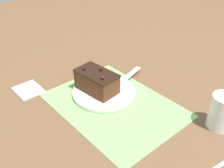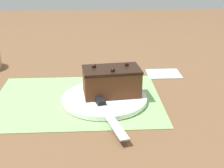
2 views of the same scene
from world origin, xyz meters
name	(u,v)px [view 1 (image 1 of 2)]	position (x,y,z in m)	size (l,w,h in m)	color
ground_plane	(114,105)	(0.00, 0.00, 0.00)	(3.00, 3.00, 0.00)	brown
placemat_woven	(114,105)	(0.00, 0.00, 0.00)	(0.46, 0.34, 0.00)	#7AB266
cake_plate	(104,92)	(0.07, -0.02, 0.01)	(0.23, 0.23, 0.01)	white
chocolate_cake	(97,81)	(0.10, 0.00, 0.05)	(0.16, 0.10, 0.09)	#512D19
serving_knife	(118,84)	(0.07, -0.08, 0.02)	(0.08, 0.24, 0.01)	black
drinking_glass	(222,112)	(-0.29, -0.18, 0.06)	(0.08, 0.08, 0.11)	white
folded_napkin	(28,90)	(0.28, 0.18, 0.00)	(0.11, 0.09, 0.01)	silver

